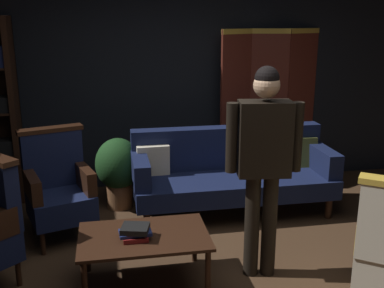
{
  "coord_description": "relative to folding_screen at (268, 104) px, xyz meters",
  "views": [
    {
      "loc": [
        -0.72,
        -3.1,
        2.06
      ],
      "look_at": [
        0.0,
        0.8,
        0.95
      ],
      "focal_mm": 43.35,
      "sensor_mm": 36.0,
      "label": 1
    }
  ],
  "objects": [
    {
      "name": "ground_plane",
      "position": [
        -1.24,
        -2.29,
        -0.99
      ],
      "size": [
        10.0,
        10.0,
        0.0
      ],
      "primitive_type": "plane",
      "color": "#3D2819"
    },
    {
      "name": "back_wall",
      "position": [
        -1.24,
        0.16,
        0.41
      ],
      "size": [
        7.2,
        0.1,
        2.8
      ],
      "primitive_type": "cube",
      "color": "black",
      "rests_on": "ground_plane"
    },
    {
      "name": "folding_screen",
      "position": [
        0.0,
        0.0,
        0.0
      ],
      "size": [
        1.3,
        0.29,
        1.9
      ],
      "color": "#5B2319",
      "rests_on": "ground_plane"
    },
    {
      "name": "velvet_couch",
      "position": [
        -0.69,
        -0.84,
        -0.53
      ],
      "size": [
        2.12,
        0.78,
        0.88
      ],
      "color": "black",
      "rests_on": "ground_plane"
    },
    {
      "name": "coffee_table",
      "position": [
        -1.73,
        -2.12,
        -0.61
      ],
      "size": [
        1.0,
        0.64,
        0.42
      ],
      "color": "black",
      "rests_on": "ground_plane"
    },
    {
      "name": "armchair_wing_right",
      "position": [
        -2.45,
        -1.15,
        -0.5
      ],
      "size": [
        0.73,
        0.72,
        1.04
      ],
      "color": "black",
      "rests_on": "ground_plane"
    },
    {
      "name": "standing_figure",
      "position": [
        -0.8,
        -2.14,
        0.04
      ],
      "size": [
        0.59,
        0.26,
        1.7
      ],
      "color": "black",
      "rests_on": "ground_plane"
    },
    {
      "name": "potted_plant",
      "position": [
        -1.88,
        -0.55,
        -0.53
      ],
      "size": [
        0.49,
        0.49,
        0.78
      ],
      "color": "brown",
      "rests_on": "ground_plane"
    },
    {
      "name": "book_red_leather",
      "position": [
        -1.8,
        -2.17,
        -0.55
      ],
      "size": [
        0.19,
        0.18,
        0.04
      ],
      "primitive_type": "cube",
      "rotation": [
        0.0,
        0.0,
        -0.0
      ],
      "color": "maroon",
      "rests_on": "coffee_table"
    },
    {
      "name": "book_navy_cloth",
      "position": [
        -1.8,
        -2.17,
        -0.52
      ],
      "size": [
        0.25,
        0.16,
        0.02
      ],
      "primitive_type": "cube",
      "rotation": [
        0.0,
        0.0,
        0.06
      ],
      "color": "navy",
      "rests_on": "book_red_leather"
    },
    {
      "name": "book_black_cloth",
      "position": [
        -1.8,
        -2.17,
        -0.48
      ],
      "size": [
        0.24,
        0.22,
        0.04
      ],
      "primitive_type": "cube",
      "rotation": [
        0.0,
        0.0,
        -0.25
      ],
      "color": "black",
      "rests_on": "book_navy_cloth"
    }
  ]
}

